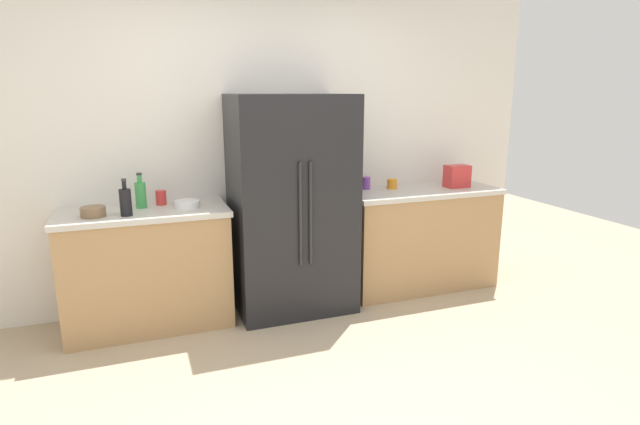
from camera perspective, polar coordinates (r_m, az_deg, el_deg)
The scene contains 13 objects.
ground_plane at distance 3.18m, azimuth 1.56°, elevation -20.16°, with size 10.29×10.29×0.00m, color tan.
kitchen_back_panel at distance 4.34m, azimuth -7.11°, elevation 9.36°, with size 5.15×0.10×2.91m, color silver.
counter_left at distance 4.09m, azimuth -18.70°, elevation -5.91°, with size 1.22×0.60×0.91m.
counter_right at distance 4.73m, azimuth 10.95°, elevation -2.80°, with size 1.40×0.60×0.91m.
refrigerator at distance 4.09m, azimuth -3.17°, elevation 0.86°, with size 0.93×0.69×1.74m.
toaster at distance 4.78m, azimuth 15.07°, elevation 3.94°, with size 0.21×0.14×0.20m, color red.
bottle_a at distance 3.80m, azimuth -20.92°, elevation 1.15°, with size 0.08×0.08×0.26m.
bottle_b at distance 4.01m, azimuth -19.43°, elevation 1.95°, with size 0.08×0.08×0.26m.
cup_a at distance 4.60m, azimuth 8.06°, elevation 3.19°, with size 0.09×0.09×0.09m, color orange.
cup_b at distance 4.55m, azimuth 5.18°, elevation 3.31°, with size 0.07×0.07×0.11m, color purple.
cup_c at distance 4.09m, azimuth -17.36°, elevation 1.60°, with size 0.08×0.08×0.11m, color red.
bowl_a at distance 3.94m, azimuth -14.65°, elevation 0.92°, with size 0.19×0.19×0.05m, color white.
bowl_b at distance 3.87m, azimuth -24.05°, elevation 0.08°, with size 0.17×0.17×0.07m, color brown.
Camera 1 is at (-0.99, -2.45, 1.76)m, focal length 28.60 mm.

